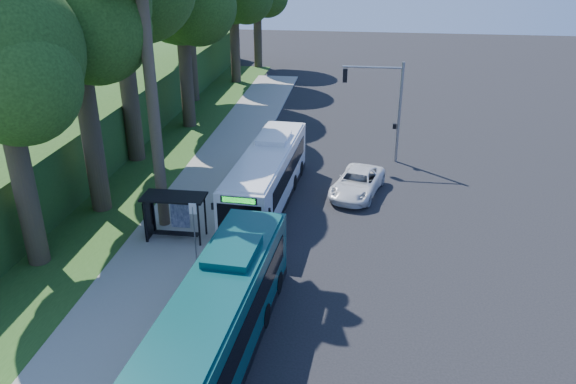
# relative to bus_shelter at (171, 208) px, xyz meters

# --- Properties ---
(ground) EXTENTS (140.00, 140.00, 0.00)m
(ground) POSITION_rel_bus_shelter_xyz_m (7.26, 2.86, -1.81)
(ground) COLOR black
(ground) RESTS_ON ground
(sidewalk) EXTENTS (4.50, 70.00, 0.12)m
(sidewalk) POSITION_rel_bus_shelter_xyz_m (-0.04, 2.86, -1.75)
(sidewalk) COLOR gray
(sidewalk) RESTS_ON ground
(red_curb) EXTENTS (0.25, 30.00, 0.13)m
(red_curb) POSITION_rel_bus_shelter_xyz_m (2.26, -1.14, -1.74)
(red_curb) COLOR maroon
(red_curb) RESTS_ON ground
(grass_verge) EXTENTS (8.00, 70.00, 0.06)m
(grass_verge) POSITION_rel_bus_shelter_xyz_m (-5.74, 7.86, -1.78)
(grass_verge) COLOR #234719
(grass_verge) RESTS_ON ground
(bus_shelter) EXTENTS (3.20, 1.51, 2.55)m
(bus_shelter) POSITION_rel_bus_shelter_xyz_m (0.00, 0.00, 0.00)
(bus_shelter) COLOR black
(bus_shelter) RESTS_ON ground
(stop_sign_pole) EXTENTS (0.35, 0.06, 3.17)m
(stop_sign_pole) POSITION_rel_bus_shelter_xyz_m (1.86, -2.14, 0.28)
(stop_sign_pole) COLOR gray
(stop_sign_pole) RESTS_ON ground
(traffic_signal_pole) EXTENTS (4.10, 0.30, 7.00)m
(traffic_signal_pole) POSITION_rel_bus_shelter_xyz_m (11.04, 12.86, 2.62)
(traffic_signal_pole) COLOR gray
(traffic_signal_pole) RESTS_ON ground
(hillside_backdrop) EXTENTS (24.00, 60.00, 8.80)m
(hillside_backdrop) POSITION_rel_bus_shelter_xyz_m (-19.04, 17.96, 0.63)
(hillside_backdrop) COLOR #234719
(hillside_backdrop) RESTS_ON ground
(tree_0) EXTENTS (8.40, 8.00, 15.70)m
(tree_0) POSITION_rel_bus_shelter_xyz_m (-5.14, 2.84, 9.40)
(tree_0) COLOR #382B1E
(tree_0) RESTS_ON ground
(tree_6) EXTENTS (7.56, 7.20, 13.74)m
(tree_6) POSITION_rel_bus_shelter_xyz_m (-5.65, -3.16, 7.90)
(tree_6) COLOR #382B1E
(tree_6) RESTS_ON ground
(white_bus) EXTENTS (3.31, 12.17, 3.59)m
(white_bus) POSITION_rel_bus_shelter_xyz_m (4.19, 5.06, -0.06)
(white_bus) COLOR silver
(white_bus) RESTS_ON ground
(teal_bus) EXTENTS (3.45, 12.32, 3.63)m
(teal_bus) POSITION_rel_bus_shelter_xyz_m (4.66, -8.55, -0.04)
(teal_bus) COLOR #0B3D3D
(teal_bus) RESTS_ON ground
(pickup) EXTENTS (3.73, 5.79, 1.49)m
(pickup) POSITION_rel_bus_shelter_xyz_m (9.45, 6.93, -1.06)
(pickup) COLOR silver
(pickup) RESTS_ON ground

